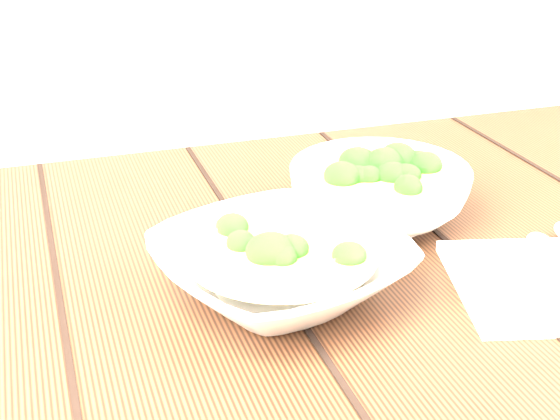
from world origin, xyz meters
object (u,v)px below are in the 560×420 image
(table, at_px, (295,381))
(soup_bowl_back, at_px, (379,191))
(soup_bowl_front, at_px, (281,266))
(trivet, at_px, (280,255))

(table, height_order, soup_bowl_back, soup_bowl_back)
(table, bearing_deg, soup_bowl_front, -140.25)
(table, bearing_deg, trivet, 101.94)
(trivet, bearing_deg, soup_bowl_front, -107.70)
(soup_bowl_back, height_order, trivet, soup_bowl_back)
(soup_bowl_front, bearing_deg, table, 39.75)
(soup_bowl_back, distance_m, trivet, 0.16)
(table, height_order, soup_bowl_front, soup_bowl_front)
(soup_bowl_front, bearing_deg, soup_bowl_back, 37.39)
(soup_bowl_front, distance_m, trivet, 0.05)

